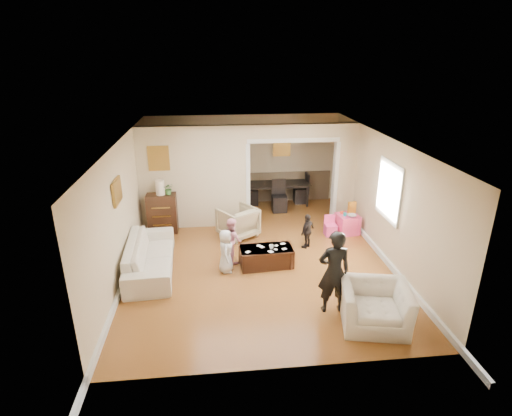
{
  "coord_description": "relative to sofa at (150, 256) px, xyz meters",
  "views": [
    {
      "loc": [
        -0.88,
        -8.06,
        4.25
      ],
      "look_at": [
        0.0,
        0.2,
        1.05
      ],
      "focal_mm": 28.55,
      "sensor_mm": 36.0,
      "label": 1
    }
  ],
  "objects": [
    {
      "name": "dining_table",
      "position": [
        3.18,
        3.69,
        0.0
      ],
      "size": [
        1.93,
        1.09,
        0.67
      ],
      "primitive_type": "imported",
      "rotation": [
        0.0,
        0.0,
        0.01
      ],
      "color": "black",
      "rests_on": "ground"
    },
    {
      "name": "play_bowl",
      "position": [
        4.68,
        1.27,
        0.17
      ],
      "size": [
        0.25,
        0.25,
        0.05
      ],
      "primitive_type": "imported",
      "rotation": [
        0.0,
        0.0,
        0.15
      ],
      "color": "silver",
      "rests_on": "play_table"
    },
    {
      "name": "child_kneel_b",
      "position": [
        1.7,
        0.24,
        0.16
      ],
      "size": [
        0.54,
        0.59,
        0.99
      ],
      "primitive_type": "imported",
      "rotation": [
        0.0,
        0.0,
        2.01
      ],
      "color": "pink",
      "rests_on": "ground"
    },
    {
      "name": "framed_art_alcove",
      "position": [
        3.36,
        3.87,
        1.37
      ],
      "size": [
        0.45,
        0.03,
        0.55
      ],
      "primitive_type": "cube",
      "color": "brown"
    },
    {
      "name": "craft_papers",
      "position": [
        2.46,
        -0.07,
        0.08
      ],
      "size": [
        0.9,
        0.47,
        0.0
      ],
      "color": "white",
      "rests_on": "coffee_table"
    },
    {
      "name": "cereal_box",
      "position": [
        4.75,
        1.49,
        0.3
      ],
      "size": [
        0.21,
        0.1,
        0.3
      ],
      "primitive_type": "cube",
      "rotation": [
        0.0,
        0.0,
        0.15
      ],
      "color": "yellow",
      "rests_on": "play_table"
    },
    {
      "name": "toy_block",
      "position": [
        4.51,
        1.51,
        0.17
      ],
      "size": [
        0.1,
        0.09,
        0.05
      ],
      "primitive_type": "cube",
      "rotation": [
        0.0,
        0.0,
        0.5
      ],
      "color": "red",
      "rests_on": "play_table"
    },
    {
      "name": "play_table",
      "position": [
        4.63,
        1.39,
        -0.09
      ],
      "size": [
        0.57,
        0.57,
        0.48
      ],
      "primitive_type": "cube",
      "rotation": [
        0.0,
        0.0,
        0.15
      ],
      "color": "#F8417C",
      "rests_on": "ground"
    },
    {
      "name": "adult_person",
      "position": [
        3.33,
        -1.77,
        0.43
      ],
      "size": [
        0.56,
        0.36,
        1.52
      ],
      "primitive_type": "imported",
      "rotation": [
        0.0,
        0.0,
        3.14
      ],
      "color": "black",
      "rests_on": "ground"
    },
    {
      "name": "partition_header",
      "position": [
        3.36,
        2.23,
        2.09
      ],
      "size": [
        2.22,
        0.18,
        0.35
      ],
      "primitive_type": "cube",
      "color": "beige",
      "rests_on": "partition_right"
    },
    {
      "name": "partition_left",
      "position": [
        0.88,
        2.23,
        0.97
      ],
      "size": [
        2.75,
        0.18,
        2.6
      ],
      "primitive_type": "cube",
      "color": "beige",
      "rests_on": "ground"
    },
    {
      "name": "table_lamp",
      "position": [
        0.05,
        1.95,
        0.84
      ],
      "size": [
        0.22,
        0.22,
        0.36
      ],
      "primitive_type": "cylinder",
      "color": "#FFEACF",
      "rests_on": "dresser"
    },
    {
      "name": "armchair_back",
      "position": [
        1.9,
        1.48,
        0.04
      ],
      "size": [
        1.12,
        1.12,
        0.75
      ],
      "primitive_type": "imported",
      "rotation": [
        0.0,
        0.0,
        3.72
      ],
      "color": "tan",
      "rests_on": "ground"
    },
    {
      "name": "partition_right",
      "position": [
        4.73,
        2.23,
        0.97
      ],
      "size": [
        0.55,
        0.18,
        2.6
      ],
      "primitive_type": "cube",
      "color": "beige",
      "rests_on": "ground"
    },
    {
      "name": "child_kneel_a",
      "position": [
        1.55,
        -0.21,
        0.13
      ],
      "size": [
        0.33,
        0.47,
        0.92
      ],
      "primitive_type": "imported",
      "rotation": [
        0.0,
        0.0,
        1.48
      ],
      "color": "silver",
      "rests_on": "ground"
    },
    {
      "name": "potted_plant",
      "position": [
        0.25,
        1.95,
        0.8
      ],
      "size": [
        0.25,
        0.22,
        0.28
      ],
      "primitive_type": "imported",
      "color": "#396A2F",
      "rests_on": "dresser"
    },
    {
      "name": "dresser",
      "position": [
        0.05,
        1.95,
        0.16
      ],
      "size": [
        0.72,
        0.41,
        0.99
      ],
      "primitive_type": "cube",
      "color": "#361D10",
      "rests_on": "ground"
    },
    {
      "name": "coffee_table",
      "position": [
        2.4,
        -0.06,
        -0.13
      ],
      "size": [
        1.14,
        0.64,
        0.41
      ],
      "primitive_type": "cube",
      "rotation": [
        0.0,
        0.0,
        0.09
      ],
      "color": "#341B10",
      "rests_on": "ground"
    },
    {
      "name": "framed_art_sofa_wall",
      "position": [
        -0.45,
        -0.17,
        1.47
      ],
      "size": [
        0.03,
        0.55,
        0.4
      ],
      "primitive_type": "cube",
      "color": "brown"
    },
    {
      "name": "armchair_front",
      "position": [
        3.91,
        -2.23,
        0.02
      ],
      "size": [
        1.26,
        1.15,
        0.71
      ],
      "primitive_type": "imported",
      "rotation": [
        0.0,
        0.0,
        -0.2
      ],
      "color": "beige",
      "rests_on": "ground"
    },
    {
      "name": "coffee_cup",
      "position": [
        2.5,
        -0.11,
        0.12
      ],
      "size": [
        0.1,
        0.1,
        0.09
      ],
      "primitive_type": "imported",
      "rotation": [
        0.0,
        0.0,
        0.09
      ],
      "color": "silver",
      "rests_on": "coffee_table"
    },
    {
      "name": "sofa",
      "position": [
        0.0,
        0.0,
        0.0
      ],
      "size": [
        1.02,
        2.33,
        0.67
      ],
      "primitive_type": "imported",
      "rotation": [
        0.0,
        0.0,
        1.63
      ],
      "color": "beige",
      "rests_on": "ground"
    },
    {
      "name": "cyan_cup",
      "position": [
        4.53,
        1.34,
        0.19
      ],
      "size": [
        0.08,
        0.08,
        0.08
      ],
      "primitive_type": "cylinder",
      "color": "#23A9B2",
      "rests_on": "play_table"
    },
    {
      "name": "floor",
      "position": [
        2.26,
        0.43,
        -0.33
      ],
      "size": [
        7.0,
        7.0,
        0.0
      ],
      "primitive_type": "plane",
      "color": "#A96B2B",
      "rests_on": "ground"
    },
    {
      "name": "child_toddler",
      "position": [
        3.45,
        0.69,
        0.08
      ],
      "size": [
        0.48,
        0.48,
        0.83
      ],
      "primitive_type": "imported",
      "rotation": [
        0.0,
        0.0,
        -2.36
      ],
      "color": "black",
      "rests_on": "ground"
    },
    {
      "name": "window_pane",
      "position": [
        4.99,
        0.03,
        1.22
      ],
      "size": [
        0.03,
        0.95,
        1.1
      ],
      "primitive_type": "cube",
      "color": "white",
      "rests_on": "ground"
    },
    {
      "name": "framed_art_partition",
      "position": [
        0.06,
        2.13,
        1.52
      ],
      "size": [
        0.45,
        0.03,
        0.55
      ],
      "primitive_type": "cube",
      "color": "brown",
      "rests_on": "partition_left"
    }
  ]
}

